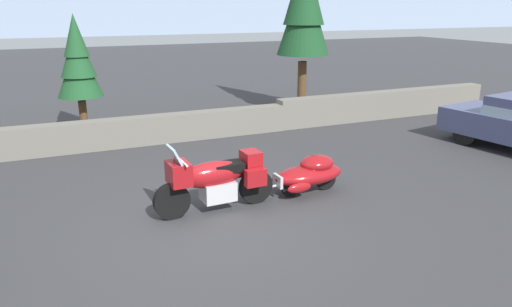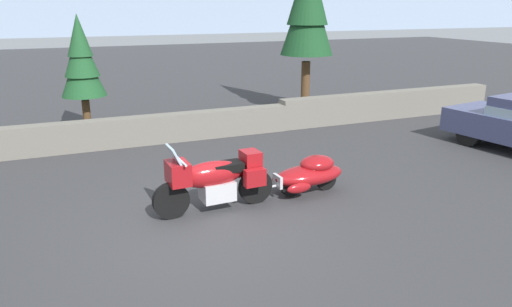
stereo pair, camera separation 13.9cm
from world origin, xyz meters
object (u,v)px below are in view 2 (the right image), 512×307
(touring_motorcycle, at_px, (214,178))
(pine_tree_tall, at_px, (308,0))
(car_shaped_trailer, at_px, (309,173))
(pine_tree_secondary, at_px, (81,60))

(touring_motorcycle, bearing_deg, pine_tree_tall, 51.41)
(car_shaped_trailer, xyz_separation_m, pine_tree_tall, (3.66, 7.03, 3.41))
(pine_tree_tall, height_order, pine_tree_secondary, pine_tree_tall)
(touring_motorcycle, height_order, car_shaped_trailer, touring_motorcycle)
(pine_tree_tall, relative_size, pine_tree_secondary, 1.78)
(touring_motorcycle, bearing_deg, pine_tree_secondary, 104.38)
(car_shaped_trailer, height_order, pine_tree_secondary, pine_tree_secondary)
(car_shaped_trailer, bearing_deg, pine_tree_secondary, 119.38)
(touring_motorcycle, distance_m, pine_tree_tall, 9.66)
(car_shaped_trailer, distance_m, pine_tree_tall, 8.63)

